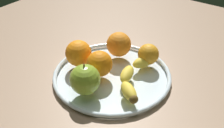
# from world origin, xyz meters

# --- Properties ---
(ground_plane) EXTENTS (1.46, 1.46, 0.04)m
(ground_plane) POSITION_xyz_m (0.00, 0.00, -0.02)
(ground_plane) COLOR #97775D
(fruit_bowl) EXTENTS (0.35, 0.35, 0.02)m
(fruit_bowl) POSITION_xyz_m (0.00, 0.00, 0.01)
(fruit_bowl) COLOR silver
(fruit_bowl) RESTS_ON ground_plane
(banana) EXTENTS (0.21, 0.11, 0.03)m
(banana) POSITION_xyz_m (-0.00, 0.07, 0.03)
(banana) COLOR yellow
(banana) RESTS_ON fruit_bowl
(apple) EXTENTS (0.08, 0.08, 0.09)m
(apple) POSITION_xyz_m (0.11, -0.01, 0.06)
(apple) COLOR #88A82F
(apple) RESTS_ON fruit_bowl
(orange_front_right) EXTENTS (0.06, 0.06, 0.06)m
(orange_front_right) POSITION_xyz_m (-0.10, 0.06, 0.05)
(orange_front_right) COLOR orange
(orange_front_right) RESTS_ON fruit_bowl
(orange_front_left) EXTENTS (0.08, 0.08, 0.08)m
(orange_front_left) POSITION_xyz_m (-0.09, -0.04, 0.06)
(orange_front_left) COLOR orange
(orange_front_left) RESTS_ON fruit_bowl
(orange_back_right) EXTENTS (0.08, 0.08, 0.08)m
(orange_back_right) POSITION_xyz_m (0.02, -0.11, 0.06)
(orange_back_right) COLOR orange
(orange_back_right) RESTS_ON fruit_bowl
(orange_center) EXTENTS (0.08, 0.08, 0.08)m
(orange_center) POSITION_xyz_m (0.03, -0.02, 0.06)
(orange_center) COLOR orange
(orange_center) RESTS_ON fruit_bowl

